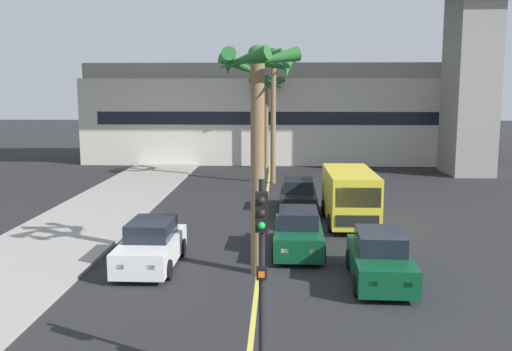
# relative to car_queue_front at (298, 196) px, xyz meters

# --- Properties ---
(sidewalk_left) EXTENTS (4.80, 80.00, 0.15)m
(sidewalk_left) POSITION_rel_car_queue_front_xyz_m (-9.60, -9.66, -0.65)
(sidewalk_left) COLOR #9E9991
(sidewalk_left) RESTS_ON ground
(lane_stripe_center) EXTENTS (0.14, 56.00, 0.01)m
(lane_stripe_center) POSITION_rel_car_queue_front_xyz_m (-1.60, -1.66, -0.72)
(lane_stripe_center) COLOR #DBCC4C
(lane_stripe_center) RESTS_ON ground
(pier_building_backdrop) EXTENTS (29.97, 8.04, 7.94)m
(pier_building_backdrop) POSITION_rel_car_queue_front_xyz_m (-1.60, 20.54, 3.19)
(pier_building_backdrop) COLOR beige
(pier_building_backdrop) RESTS_ON ground
(car_queue_front) EXTENTS (1.91, 4.14, 1.56)m
(car_queue_front) POSITION_rel_car_queue_front_xyz_m (0.00, 0.00, 0.00)
(car_queue_front) COLOR black
(car_queue_front) RESTS_ON ground
(car_queue_second) EXTENTS (1.86, 4.11, 1.56)m
(car_queue_second) POSITION_rel_car_queue_front_xyz_m (-5.22, -9.09, 0.00)
(car_queue_second) COLOR white
(car_queue_second) RESTS_ON ground
(car_queue_third) EXTENTS (1.95, 4.16, 1.56)m
(car_queue_third) POSITION_rel_car_queue_front_xyz_m (2.16, -10.32, 0.00)
(car_queue_third) COLOR #0C4728
(car_queue_third) RESTS_ON ground
(car_queue_fourth) EXTENTS (1.89, 4.13, 1.56)m
(car_queue_fourth) POSITION_rel_car_queue_front_xyz_m (-0.25, -7.17, 0.00)
(car_queue_fourth) COLOR #0C4728
(car_queue_fourth) RESTS_ON ground
(delivery_van) EXTENTS (2.18, 5.26, 2.36)m
(delivery_van) POSITION_rel_car_queue_front_xyz_m (2.17, -2.61, 0.57)
(delivery_van) COLOR yellow
(delivery_van) RESTS_ON ground
(traffic_light_median_near) EXTENTS (0.24, 0.37, 4.20)m
(traffic_light_median_near) POSITION_rel_car_queue_front_xyz_m (-1.29, -16.85, 1.99)
(traffic_light_median_near) COLOR black
(traffic_light_median_near) RESTS_ON ground
(palm_tree_near_median) EXTENTS (3.29, 3.34, 8.43)m
(palm_tree_near_median) POSITION_rel_car_queue_front_xyz_m (-1.31, 8.33, 6.42)
(palm_tree_near_median) COLOR brown
(palm_tree_near_median) RESTS_ON ground
(palm_tree_mid_median) EXTENTS (2.72, 2.87, 7.24)m
(palm_tree_mid_median) POSITION_rel_car_queue_front_xyz_m (-1.63, -9.65, 4.77)
(palm_tree_mid_median) COLOR brown
(palm_tree_mid_median) RESTS_ON ground
(palm_tree_far_median) EXTENTS (2.95, 3.10, 6.95)m
(palm_tree_far_median) POSITION_rel_car_queue_front_xyz_m (-1.91, 15.35, 4.91)
(palm_tree_far_median) COLOR brown
(palm_tree_far_median) RESTS_ON ground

